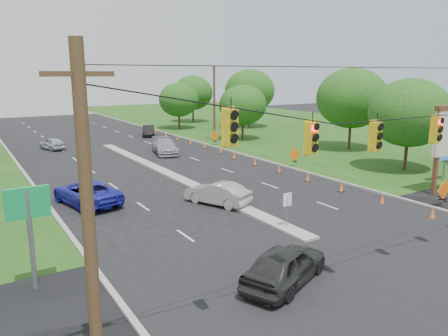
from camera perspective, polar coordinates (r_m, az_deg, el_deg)
ground at (r=19.94m, az=19.47°, el=-12.78°), size 160.00×160.00×0.00m
grass_right at (r=54.82m, az=23.21°, el=2.69°), size 40.00×160.00×0.06m
cross_street at (r=19.94m, az=19.47°, el=-12.78°), size 160.00×14.00×0.02m
curb_left at (r=42.11m, az=-25.04°, el=-0.12°), size 0.25×110.00×0.16m
curb_right at (r=48.53m, az=-0.72°, el=2.56°), size 0.25×110.00×0.16m
median at (r=36.11m, az=-7.17°, el=-0.94°), size 1.00×34.00×0.18m
median_sign at (r=23.34m, az=8.26°, el=-4.65°), size 0.55×0.06×2.05m
signal_span at (r=17.83m, az=22.98°, el=0.83°), size 25.60×0.32×9.00m
utility_pole_far_right at (r=53.48m, az=-1.28°, el=8.32°), size 0.28×0.28×9.00m
pylon_sign at (r=33.78m, az=27.26°, el=3.77°), size 5.90×2.30×6.12m
cone_0 at (r=27.83m, az=25.59°, el=-5.36°), size 0.32×0.32×0.70m
cone_1 at (r=29.76m, az=19.97°, el=-3.78°), size 0.32×0.32×0.70m
cone_2 at (r=31.95m, az=15.08°, el=-2.38°), size 0.32×0.32×0.70m
cone_3 at (r=34.36m, az=10.87°, el=-1.15°), size 0.32×0.32×0.70m
cone_4 at (r=36.94m, az=7.22°, el=-0.09°), size 0.32×0.32×0.70m
cone_5 at (r=39.67m, az=4.07°, el=0.84°), size 0.32×0.32×0.70m
cone_6 at (r=42.51m, az=1.32°, el=1.64°), size 0.32×0.32×0.70m
cone_7 at (r=45.74m, az=-0.43°, el=2.40°), size 0.32×0.32×0.70m
cone_8 at (r=48.73m, az=-2.56°, el=3.01°), size 0.32×0.32×0.70m
cone_9 at (r=51.78m, az=-4.44°, el=3.53°), size 0.32×0.32×0.70m
cone_10 at (r=54.89m, az=-6.12°, el=4.00°), size 0.32×0.32×0.70m
cone_11 at (r=58.04m, az=-7.61°, el=4.41°), size 0.32×0.32×0.70m
cone_12 at (r=61.22m, az=-8.96°, el=4.78°), size 0.32×0.32×0.70m
work_sign_0 at (r=30.22m, az=26.76°, el=-2.68°), size 1.27×0.58×1.37m
work_sign_1 at (r=39.13m, az=9.22°, el=1.66°), size 1.27×0.58×1.37m
work_sign_2 at (r=50.41m, az=-1.21°, el=4.18°), size 1.27×0.58×1.37m
tree_7 at (r=39.91m, az=23.08°, el=6.65°), size 6.72×6.72×7.84m
tree_8 at (r=49.26m, az=16.36°, el=8.75°), size 7.56×7.56×8.82m
tree_9 at (r=54.51m, az=2.47°, el=8.22°), size 5.88×5.88×6.86m
tree_10 at (r=67.19m, az=3.39°, el=10.04°), size 7.56×7.56×8.82m
tree_11 at (r=74.57m, az=-4.10°, el=9.77°), size 6.72×6.72×7.84m
tree_12 at (r=65.66m, az=-5.93°, el=8.86°), size 5.88×5.88×6.86m
black_sedan at (r=17.82m, az=7.98°, el=-12.43°), size 5.05×3.65×1.60m
white_sedan at (r=27.83m, az=-0.85°, el=-3.31°), size 3.18×4.64×1.45m
blue_pickup at (r=29.17m, az=-17.53°, el=-3.05°), size 3.68×6.03×1.56m
silver_car_far at (r=45.63m, az=-7.73°, el=2.80°), size 3.30×5.64×1.53m
silver_car_oncoming at (r=51.37m, az=-21.53°, el=2.98°), size 2.58×4.14×1.32m
dark_car_receding at (r=59.07m, az=-9.83°, el=4.83°), size 3.01×4.56×1.42m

